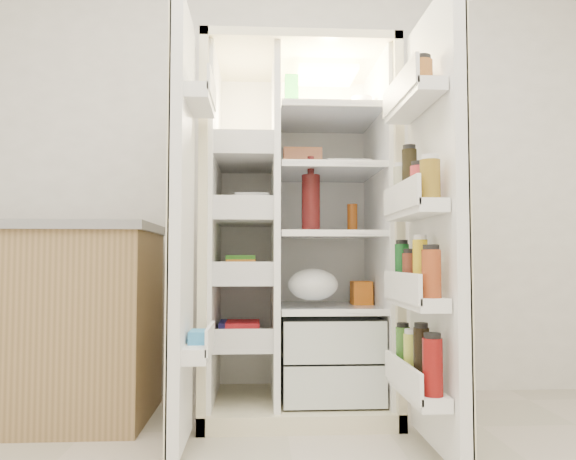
{
  "coord_description": "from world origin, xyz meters",
  "views": [
    {
      "loc": [
        -0.13,
        -1.14,
        0.76
      ],
      "look_at": [
        0.0,
        1.25,
        0.89
      ],
      "focal_mm": 34.0,
      "sensor_mm": 36.0,
      "label": 1
    }
  ],
  "objects": [
    {
      "name": "fridge_door",
      "position": [
        0.55,
        0.96,
        0.87
      ],
      "size": [
        0.17,
        0.58,
        1.72
      ],
      "color": "white",
      "rests_on": "floor"
    },
    {
      "name": "refrigerator",
      "position": [
        0.08,
        1.65,
        0.74
      ],
      "size": [
        0.92,
        0.7,
        1.8
      ],
      "color": "beige",
      "rests_on": "floor"
    },
    {
      "name": "freezer_door",
      "position": [
        -0.43,
        1.05,
        0.89
      ],
      "size": [
        0.15,
        0.4,
        1.72
      ],
      "color": "white",
      "rests_on": "floor"
    },
    {
      "name": "kitchen_counter",
      "position": [
        -1.27,
        1.54,
        0.47
      ],
      "size": [
        1.28,
        0.68,
        0.93
      ],
      "color": "#98774C",
      "rests_on": "floor"
    },
    {
      "name": "wall_back",
      "position": [
        0.0,
        2.0,
        1.35
      ],
      "size": [
        4.0,
        0.02,
        2.7
      ],
      "primitive_type": "cube",
      "color": "white",
      "rests_on": "floor"
    }
  ]
}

